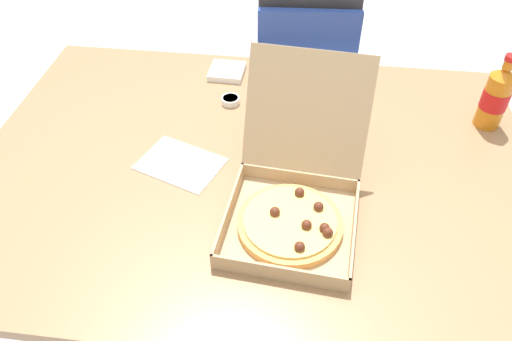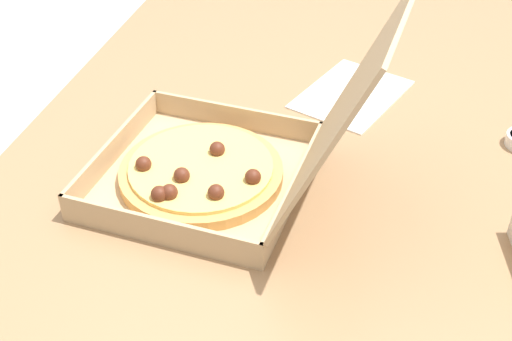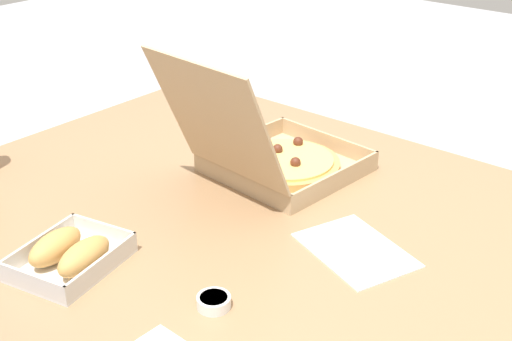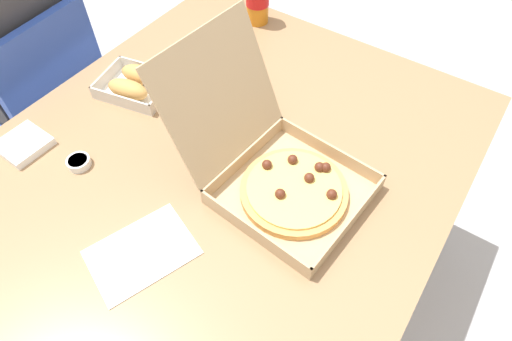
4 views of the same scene
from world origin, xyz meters
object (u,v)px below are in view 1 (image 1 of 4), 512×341
Objects in this scene: napkin_pile at (227,71)px; chair at (304,79)px; paper_menu at (180,164)px; cola_bottle at (496,97)px; pizza_box_open at (294,202)px; bread_side_box at (322,88)px; dipping_sauce_cup at (230,100)px; diner_person at (307,25)px.

chair is at bearing 54.83° from napkin_pile.
cola_bottle is at bearing 38.94° from paper_menu.
paper_menu is (-0.31, 0.15, -0.05)m from pizza_box_open.
chair is at bearing 98.57° from bread_side_box.
dipping_sauce_cup is at bearing -76.64° from napkin_pile.
diner_person is 0.60m from dipping_sauce_cup.
chair is at bearing 90.14° from paper_menu.
pizza_box_open is 0.68m from cola_bottle.
paper_menu is at bearing -161.59° from cola_bottle.
napkin_pile is at bearing 113.53° from pizza_box_open.
chair is at bearing 90.70° from pizza_box_open.
chair is 3.71× the size of cola_bottle.
chair is 3.82× the size of bread_side_box.
diner_person is at bearing 90.87° from pizza_box_open.
paper_menu is (-0.29, -0.86, 0.02)m from diner_person.
bread_side_box is 0.97× the size of cola_bottle.
diner_person reaches higher than paper_menu.
bread_side_box is at bearing -82.00° from diner_person.
pizza_box_open reaches higher than paper_menu.
cola_bottle is 0.89m from paper_menu.
cola_bottle is at bearing 38.71° from pizza_box_open.
pizza_box_open reaches higher than cola_bottle.
dipping_sauce_cup is (0.09, 0.29, 0.01)m from paper_menu.
cola_bottle is at bearing -43.85° from chair.
cola_bottle reaches higher than chair.
napkin_pile is at bearing 167.89° from cola_bottle.
paper_menu is (-0.36, -0.37, -0.02)m from bread_side_box.
dipping_sauce_cup is at bearing 93.66° from paper_menu.
diner_person is at bearing 133.33° from cola_bottle.
chair reaches higher than paper_menu.
diner_person is 1.00m from pizza_box_open.
diner_person is 5.30× the size of bread_side_box.
chair is 0.88m from paper_menu.
chair is 1.88× the size of pizza_box_open.
paper_menu is 1.91× the size of napkin_pile.
napkin_pile is (-0.79, 0.17, -0.08)m from cola_bottle.
chair is 0.98m from pizza_box_open.
bread_side_box reaches higher than paper_menu.
pizza_box_open is at bearing -63.07° from dipping_sauce_cup.
diner_person is at bearing 70.09° from dipping_sauce_cup.
bread_side_box is 0.32m from napkin_pile.
bread_side_box is (0.07, -0.49, 0.04)m from diner_person.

